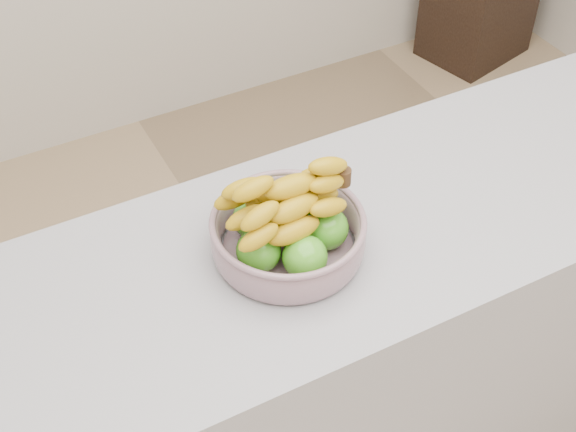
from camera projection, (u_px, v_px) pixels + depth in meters
name	position (u px, v px, depth m)	size (l,w,h in m)	color
counter	(359.00, 349.00, 2.02)	(2.00, 0.60, 0.90)	#A4A5AC
fruit_bowl	(288.00, 230.00, 1.60)	(0.31, 0.31, 0.20)	#919FAE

